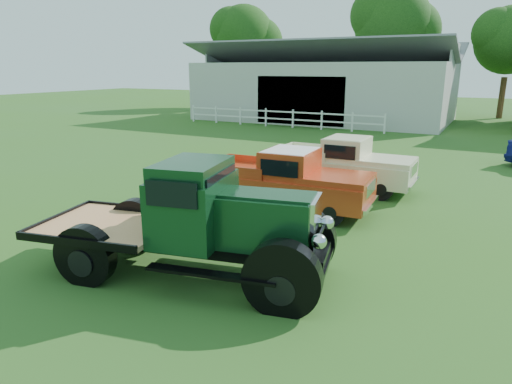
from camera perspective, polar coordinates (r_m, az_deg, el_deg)
The scene contains 9 objects.
ground at distance 10.11m, azimuth -4.22°, elevation -7.20°, with size 120.00×120.00×0.00m, color #2F5E17.
shed_left at distance 35.97m, azimuth 8.63°, elevation 13.45°, with size 18.80×10.20×5.60m, color #AEAF9F, non-canonical shape.
fence_rail at distance 30.95m, azimuth 2.92°, elevation 9.23°, with size 14.20×0.16×1.20m, color white, non-canonical shape.
tree_a at distance 46.94m, azimuth -1.52°, elevation 16.99°, with size 6.30×6.30×10.50m, color black, non-canonical shape.
tree_b at distance 42.89m, azimuth 16.52°, elevation 17.23°, with size 6.90×6.90×11.50m, color black, non-canonical shape.
tree_c at distance 40.89m, azimuth 28.88°, elevation 14.38°, with size 5.40×5.40×9.00m, color black, non-canonical shape.
vintage_flatbed at distance 8.63m, azimuth -8.39°, elevation -3.42°, with size 5.64×2.23×2.23m, color #0E351A, non-canonical shape.
red_pickup at distance 12.61m, azimuth 3.85°, elevation 1.54°, with size 4.77×1.84×1.74m, color #BF3B19, non-canonical shape.
white_pickup at distance 15.09m, azimuth 10.88°, elevation 3.47°, with size 4.58×1.77×1.68m, color beige, non-canonical shape.
Camera 1 is at (5.01, -7.89, 3.86)m, focal length 32.00 mm.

